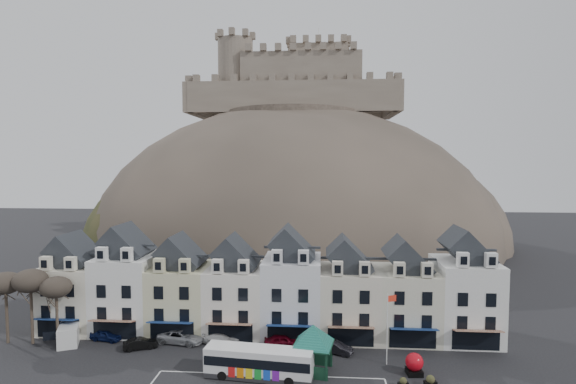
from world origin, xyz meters
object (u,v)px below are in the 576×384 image
object	(u,v)px
white_van	(70,333)
car_white	(222,339)
flagpole	(388,324)
car_maroon	(283,341)
red_buoy	(414,364)
car_silver	(181,336)
bus	(259,361)
bus_shelter	(313,335)
car_black	(140,344)
car_navy	(106,335)
car_charcoal	(336,347)

from	to	relation	value
white_van	car_white	bearing A→B (deg)	-20.79
flagpole	car_maroon	bearing A→B (deg)	162.92
red_buoy	car_silver	world-z (taller)	red_buoy
red_buoy	white_van	world-z (taller)	white_van
car_silver	car_white	size ratio (longest dim) A/B	1.24
flagpole	car_white	distance (m)	18.85
bus	bus_shelter	xyz separation A→B (m)	(5.17, 1.60, 2.09)
red_buoy	flagpole	world-z (taller)	flagpole
car_black	car_white	distance (m)	8.96
car_black	white_van	bearing A→B (deg)	58.32
bus	flagpole	size ratio (longest dim) A/B	1.44
car_maroon	white_van	bearing A→B (deg)	84.06
car_silver	red_buoy	bearing A→B (deg)	-94.56
car_black	car_silver	distance (m)	4.48
red_buoy	bus	bearing A→B (deg)	-173.46
car_black	car_navy	bearing A→B (deg)	43.81
car_white	car_charcoal	bearing A→B (deg)	-87.30
flagpole	car_black	size ratio (longest dim) A/B	2.00
bus_shelter	car_black	size ratio (longest dim) A/B	2.02
bus	flagpole	world-z (taller)	flagpole
white_van	car_black	bearing A→B (deg)	-31.34
car_maroon	car_black	bearing A→B (deg)	89.14
car_charcoal	car_navy	bearing A→B (deg)	110.31
car_black	bus	bearing A→B (deg)	-135.31
car_silver	bus	bearing A→B (deg)	-118.46
car_white	bus_shelter	bearing A→B (deg)	-110.36
red_buoy	car_charcoal	distance (m)	8.71
bus	car_white	world-z (taller)	bus
car_maroon	car_navy	bearing A→B (deg)	82.07
car_navy	car_charcoal	distance (m)	26.56
car_white	car_maroon	world-z (taller)	car_maroon
car_black	car_white	bearing A→B (deg)	-100.54
red_buoy	car_maroon	world-z (taller)	red_buoy
car_navy	car_maroon	distance (m)	20.66
red_buoy	flagpole	xyz separation A→B (m)	(-2.29, 2.11, 3.13)
bus_shelter	flagpole	xyz separation A→B (m)	(7.60, 2.24, 0.50)
red_buoy	car_white	world-z (taller)	red_buoy
flagpole	white_van	size ratio (longest dim) A/B	1.43
car_silver	car_charcoal	xyz separation A→B (m)	(17.62, -1.52, -0.11)
bus	car_white	size ratio (longest dim) A/B	2.51
bus_shelter	car_silver	distance (m)	16.66
car_white	car_maroon	bearing A→B (deg)	-83.62
flagpole	car_black	bearing A→B (deg)	176.28
car_maroon	car_charcoal	bearing A→B (deg)	-107.96
car_silver	car_black	bearing A→B (deg)	125.66
white_van	car_black	size ratio (longest dim) A/B	1.40
bus	white_van	world-z (taller)	bus
bus_shelter	flagpole	distance (m)	7.94
car_silver	car_charcoal	size ratio (longest dim) A/B	1.38
car_maroon	red_buoy	bearing A→B (deg)	-119.29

